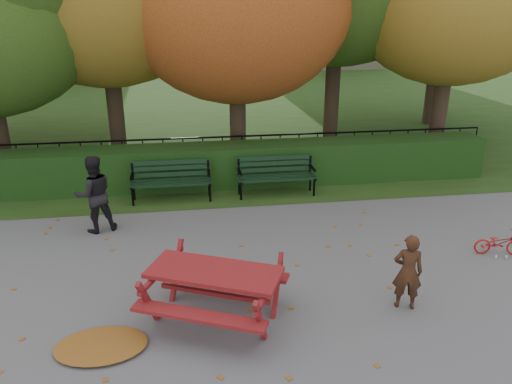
{
  "coord_description": "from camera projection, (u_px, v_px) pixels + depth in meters",
  "views": [
    {
      "loc": [
        -0.93,
        -7.05,
        4.24
      ],
      "look_at": [
        0.28,
        1.3,
        1.0
      ],
      "focal_mm": 35.0,
      "sensor_mm": 36.0,
      "label": 1
    }
  ],
  "objects": [
    {
      "name": "ground",
      "position": [
        250.0,
        278.0,
        8.16
      ],
      "size": [
        90.0,
        90.0,
        0.0
      ],
      "primitive_type": "plane",
      "color": "slate",
      "rests_on": "ground"
    },
    {
      "name": "grass_strip",
      "position": [
        206.0,
        108.0,
        21.09
      ],
      "size": [
        90.0,
        90.0,
        0.0
      ],
      "primitive_type": "plane",
      "color": "#1F3C13",
      "rests_on": "ground"
    },
    {
      "name": "hedge",
      "position": [
        226.0,
        165.0,
        12.14
      ],
      "size": [
        13.0,
        0.9,
        1.0
      ],
      "primitive_type": "cube",
      "color": "black",
      "rests_on": "ground"
    },
    {
      "name": "iron_fence",
      "position": [
        223.0,
        154.0,
        12.86
      ],
      "size": [
        14.0,
        0.04,
        1.02
      ],
      "color": "black",
      "rests_on": "ground"
    },
    {
      "name": "bench_left",
      "position": [
        171.0,
        178.0,
        11.22
      ],
      "size": [
        1.8,
        0.57,
        0.88
      ],
      "color": "black",
      "rests_on": "ground"
    },
    {
      "name": "bench_right",
      "position": [
        276.0,
        173.0,
        11.54
      ],
      "size": [
        1.8,
        0.57,
        0.88
      ],
      "color": "black",
      "rests_on": "ground"
    },
    {
      "name": "picnic_table",
      "position": [
        214.0,
        281.0,
        6.91
      ],
      "size": [
        2.27,
        2.09,
        0.89
      ],
      "rotation": [
        0.0,
        0.0,
        -0.42
      ],
      "color": "maroon",
      "rests_on": "ground"
    },
    {
      "name": "leaf_pile",
      "position": [
        101.0,
        345.0,
        6.5
      ],
      "size": [
        1.26,
        0.91,
        0.08
      ],
      "primitive_type": "ellipsoid",
      "rotation": [
        0.0,
        0.0,
        -0.07
      ],
      "color": "brown",
      "rests_on": "ground"
    },
    {
      "name": "leaf_scatter",
      "position": [
        248.0,
        269.0,
        8.43
      ],
      "size": [
        9.0,
        5.7,
        0.01
      ],
      "primitive_type": null,
      "color": "brown",
      "rests_on": "ground"
    },
    {
      "name": "child",
      "position": [
        408.0,
        272.0,
        7.19
      ],
      "size": [
        0.49,
        0.4,
        1.17
      ],
      "primitive_type": "imported",
      "rotation": [
        0.0,
        0.0,
        2.83
      ],
      "color": "#3C2113",
      "rests_on": "ground"
    },
    {
      "name": "adult",
      "position": [
        94.0,
        194.0,
        9.58
      ],
      "size": [
        0.9,
        0.8,
        1.53
      ],
      "primitive_type": "imported",
      "rotation": [
        0.0,
        0.0,
        3.49
      ],
      "color": "black",
      "rests_on": "ground"
    },
    {
      "name": "bicycle",
      "position": [
        499.0,
        243.0,
        8.85
      ],
      "size": [
        0.89,
        0.46,
        0.45
      ],
      "primitive_type": "imported",
      "rotation": [
        0.0,
        0.0,
        1.37
      ],
      "color": "#B71310",
      "rests_on": "ground"
    }
  ]
}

